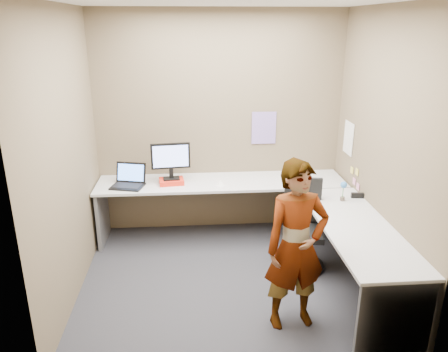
{
  "coord_description": "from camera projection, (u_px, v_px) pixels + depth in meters",
  "views": [
    {
      "loc": [
        -0.36,
        -3.93,
        2.53
      ],
      "look_at": [
        -0.03,
        0.25,
        1.05
      ],
      "focal_mm": 35.0,
      "sensor_mm": 36.0,
      "label": 1
    }
  ],
  "objects": [
    {
      "name": "monitor",
      "position": [
        171.0,
        158.0,
        5.07
      ],
      "size": [
        0.46,
        0.15,
        0.43
      ],
      "rotation": [
        0.0,
        0.0,
        0.11
      ],
      "color": "black",
      "rests_on": "paper_ream"
    },
    {
      "name": "person",
      "position": [
        296.0,
        246.0,
        3.66
      ],
      "size": [
        0.6,
        0.44,
        1.51
      ],
      "primitive_type": "imported",
      "rotation": [
        0.0,
        0.0,
        0.16
      ],
      "color": "#999399",
      "rests_on": "ground"
    },
    {
      "name": "sticky_note_d",
      "position": [
        352.0,
        170.0,
        5.03
      ],
      "size": [
        0.01,
        0.07,
        0.07
      ],
      "primitive_type": "cube",
      "color": "#F2E059",
      "rests_on": "wall_right"
    },
    {
      "name": "stapler",
      "position": [
        358.0,
        195.0,
        4.73
      ],
      "size": [
        0.15,
        0.06,
        0.05
      ],
      "primitive_type": "cube",
      "rotation": [
        0.0,
        0.0,
        -0.12
      ],
      "color": "black",
      "rests_on": "desk"
    },
    {
      "name": "sticky_note_b",
      "position": [
        354.0,
        181.0,
        4.97
      ],
      "size": [
        0.01,
        0.07,
        0.07
      ],
      "primitive_type": "cube",
      "color": "pink",
      "rests_on": "wall_right"
    },
    {
      "name": "calendar_white",
      "position": [
        349.0,
        138.0,
        5.11
      ],
      "size": [
        0.01,
        0.28,
        0.38
      ],
      "primitive_type": "cube",
      "color": "white",
      "rests_on": "wall_right"
    },
    {
      "name": "trackball_mouse",
      "position": [
        165.0,
        181.0,
        5.18
      ],
      "size": [
        0.12,
        0.08,
        0.07
      ],
      "color": "#B7B7BC",
      "rests_on": "desk"
    },
    {
      "name": "wall_right",
      "position": [
        383.0,
        151.0,
        4.23
      ],
      "size": [
        0.0,
        2.7,
        2.7
      ],
      "primitive_type": "plane",
      "rotation": [
        1.57,
        0.0,
        -1.57
      ],
      "color": "brown",
      "rests_on": "ground"
    },
    {
      "name": "calendar_purple",
      "position": [
        264.0,
        128.0,
        5.38
      ],
      "size": [
        0.3,
        0.01,
        0.4
      ],
      "primitive_type": "cube",
      "color": "#846BB7",
      "rests_on": "wall_back"
    },
    {
      "name": "sticky_note_c",
      "position": [
        358.0,
        187.0,
        4.86
      ],
      "size": [
        0.01,
        0.07,
        0.07
      ],
      "primitive_type": "cube",
      "color": "pink",
      "rests_on": "wall_right"
    },
    {
      "name": "sticky_note_a",
      "position": [
        357.0,
        172.0,
        4.88
      ],
      "size": [
        0.01,
        0.07,
        0.07
      ],
      "primitive_type": "cube",
      "color": "#F2E059",
      "rests_on": "wall_right"
    },
    {
      "name": "office_chair",
      "position": [
        302.0,
        233.0,
        4.69
      ],
      "size": [
        0.53,
        0.51,
        0.95
      ],
      "rotation": [
        0.0,
        0.0,
        -0.17
      ],
      "color": "black",
      "rests_on": "ground"
    },
    {
      "name": "laptop",
      "position": [
        129.0,
        180.0,
        5.07
      ],
      "size": [
        0.42,
        0.38,
        0.26
      ],
      "rotation": [
        0.0,
        0.0,
        -0.26
      ],
      "color": "black",
      "rests_on": "desk"
    },
    {
      "name": "ceiling",
      "position": [
        230.0,
        1.0,
        3.67
      ],
      "size": [
        3.0,
        3.0,
        0.0
      ],
      "primitive_type": "plane",
      "rotation": [
        3.14,
        0.0,
        0.0
      ],
      "color": "white",
      "rests_on": "wall_back"
    },
    {
      "name": "desk",
      "position": [
        265.0,
        211.0,
        4.76
      ],
      "size": [
        2.98,
        2.58,
        0.73
      ],
      "color": "silver",
      "rests_on": "ground"
    },
    {
      "name": "wall_left",
      "position": [
        66.0,
        158.0,
        4.0
      ],
      "size": [
        0.0,
        2.7,
        2.7
      ],
      "primitive_type": "plane",
      "rotation": [
        1.57,
        0.0,
        1.57
      ],
      "color": "brown",
      "rests_on": "ground"
    },
    {
      "name": "wall_back",
      "position": [
        219.0,
        124.0,
        5.34
      ],
      "size": [
        3.0,
        0.0,
        3.0
      ],
      "primitive_type": "plane",
      "rotation": [
        1.57,
        0.0,
        0.0
      ],
      "color": "brown",
      "rests_on": "ground"
    },
    {
      "name": "ground",
      "position": [
        229.0,
        278.0,
        4.56
      ],
      "size": [
        3.0,
        3.0,
        0.0
      ],
      "primitive_type": "plane",
      "color": "#28272D",
      "rests_on": "ground"
    },
    {
      "name": "paper_ream",
      "position": [
        172.0,
        181.0,
        5.15
      ],
      "size": [
        0.31,
        0.24,
        0.06
      ],
      "primitive_type": "cube",
      "rotation": [
        0.0,
        0.0,
        0.11
      ],
      "color": "red",
      "rests_on": "desk"
    },
    {
      "name": "flower",
      "position": [
        343.0,
        188.0,
        4.62
      ],
      "size": [
        0.07,
        0.07,
        0.22
      ],
      "color": "brown",
      "rests_on": "desk"
    },
    {
      "name": "origami",
      "position": [
        221.0,
        183.0,
        5.1
      ],
      "size": [
        0.1,
        0.1,
        0.06
      ],
      "primitive_type": "cone",
      "color": "white",
      "rests_on": "desk"
    }
  ]
}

